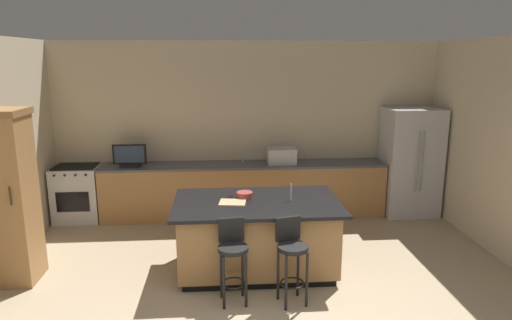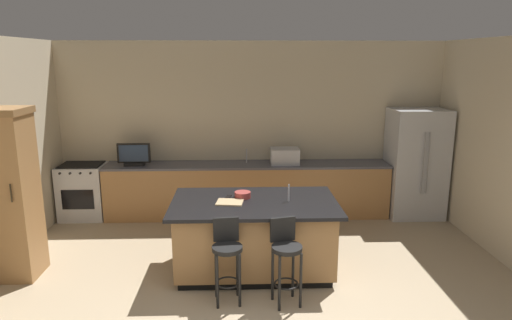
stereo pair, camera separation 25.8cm
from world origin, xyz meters
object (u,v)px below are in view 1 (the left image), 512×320
at_px(range_oven, 78,193).
at_px(fruit_bowl, 245,195).
at_px(refrigerator, 410,162).
at_px(cutting_board, 233,203).
at_px(microwave, 281,156).
at_px(cabinet_tower, 7,194).
at_px(kitchen_island, 257,235).
at_px(cell_phone, 230,197).
at_px(tv_monitor, 130,156).
at_px(bar_stool_right, 292,254).
at_px(bar_stool_left, 233,254).

distance_m(range_oven, fruit_bowl, 3.36).
xyz_separation_m(refrigerator, cutting_board, (-3.14, -2.06, 0.01)).
distance_m(microwave, fruit_bowl, 2.06).
bearing_deg(cabinet_tower, kitchen_island, 0.63).
distance_m(range_oven, cell_phone, 3.18).
xyz_separation_m(kitchen_island, cutting_board, (-0.31, -0.05, 0.47)).
bearing_deg(cabinet_tower, fruit_bowl, 3.79).
relative_size(range_oven, tv_monitor, 1.73).
xyz_separation_m(range_oven, microwave, (3.44, 0.00, 0.59)).
height_order(cabinet_tower, bar_stool_right, cabinet_tower).
xyz_separation_m(refrigerator, tv_monitor, (-4.78, 0.02, 0.17)).
relative_size(cabinet_tower, fruit_bowl, 10.21).
xyz_separation_m(kitchen_island, bar_stool_left, (-0.33, -0.75, 0.09)).
bearing_deg(kitchen_island, range_oven, 143.88).
xyz_separation_m(microwave, bar_stool_right, (-0.26, -2.89, -0.48)).
relative_size(kitchen_island, refrigerator, 1.13).
relative_size(refrigerator, bar_stool_left, 1.95).
relative_size(range_oven, cell_phone, 6.31).
xyz_separation_m(tv_monitor, cell_phone, (1.62, -1.83, -0.16)).
xyz_separation_m(range_oven, cutting_board, (2.54, -2.13, 0.47)).
distance_m(bar_stool_left, bar_stool_right, 0.65).
distance_m(cabinet_tower, bar_stool_left, 2.81).
height_order(refrigerator, bar_stool_left, refrigerator).
height_order(tv_monitor, cutting_board, tv_monitor).
bearing_deg(refrigerator, cutting_board, -146.67).
bearing_deg(microwave, kitchen_island, -105.74).
bearing_deg(tv_monitor, kitchen_island, -46.16).
bearing_deg(cutting_board, bar_stool_left, -91.69).
height_order(fruit_bowl, cell_phone, fruit_bowl).
height_order(tv_monitor, bar_stool_right, tv_monitor).
distance_m(bar_stool_left, fruit_bowl, 1.01).
distance_m(refrigerator, bar_stool_left, 4.21).
bearing_deg(refrigerator, bar_stool_right, -131.63).
height_order(tv_monitor, fruit_bowl, tv_monitor).
xyz_separation_m(refrigerator, range_oven, (-5.68, 0.07, -0.46)).
distance_m(refrigerator, cabinet_tower, 6.18).
relative_size(cabinet_tower, cutting_board, 6.56).
relative_size(kitchen_island, bar_stool_left, 2.19).
relative_size(kitchen_island, range_oven, 2.21).
distance_m(tv_monitor, bar_stool_left, 3.26).
bearing_deg(range_oven, fruit_bowl, -35.43).
distance_m(refrigerator, bar_stool_right, 3.80).
bearing_deg(fruit_bowl, cell_phone, 166.74).
height_order(microwave, tv_monitor, tv_monitor).
xyz_separation_m(kitchen_island, cell_phone, (-0.33, 0.20, 0.46)).
height_order(cell_phone, cutting_board, cutting_board).
xyz_separation_m(range_oven, cabinet_tower, (-0.15, -2.11, 0.64)).
distance_m(microwave, tv_monitor, 2.54).
bearing_deg(refrigerator, cell_phone, -150.15).
distance_m(tv_monitor, fruit_bowl, 2.60).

